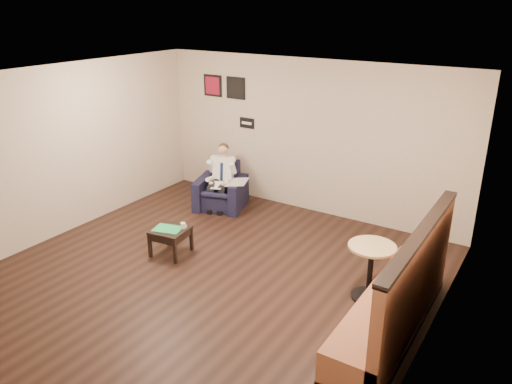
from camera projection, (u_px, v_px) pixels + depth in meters
The scene contains 18 objects.
ground at pixel (209, 277), 7.19m from camera, with size 6.00×6.00×0.00m, color black.
wall_back at pixel (307, 137), 9.04m from camera, with size 6.00×0.02×2.80m, color beige.
wall_left at pixel (61, 152), 8.18m from camera, with size 0.02×6.00×2.80m, color beige.
wall_right at pixel (434, 240), 5.18m from camera, with size 0.02×6.00×2.80m, color beige.
ceiling at pixel (201, 80), 6.18m from camera, with size 6.00×6.00×0.02m, color white.
seating_sign at pixel (247, 123), 9.65m from camera, with size 0.32×0.02×0.20m, color black.
art_print_left at pixel (213, 86), 9.81m from camera, with size 0.42×0.03×0.42m, color maroon.
art_print_right at pixel (236, 88), 9.54m from camera, with size 0.42×0.03×0.42m, color black.
armchair at pixel (221, 186), 9.46m from camera, with size 0.87×0.87×0.84m, color black.
seated_man at pixel (219, 181), 9.30m from camera, with size 0.55×0.82×1.15m, color white, non-canonical shape.
lap_papers at pixel (217, 185), 9.24m from camera, with size 0.19×0.27×0.01m, color white.
newspaper at pixel (237, 182), 9.24m from camera, with size 0.37×0.46×0.01m, color silver.
side_table at pixel (171, 241), 7.77m from camera, with size 0.52×0.52×0.42m, color black.
green_folder at pixel (168, 229), 7.69m from camera, with size 0.42×0.30×0.01m, color #24B560.
coffee_mug at pixel (183, 226), 7.71m from camera, with size 0.08×0.08×0.09m, color white.
smartphone at pixel (178, 226), 7.80m from camera, with size 0.13×0.07×0.01m, color black.
banquette at pixel (393, 281), 5.77m from camera, with size 0.65×2.71×1.39m, color #955639.
cafe_table at pixel (370, 272), 6.55m from camera, with size 0.62×0.62×0.78m, color tan.
Camera 1 is at (3.93, -4.92, 3.73)m, focal length 35.00 mm.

